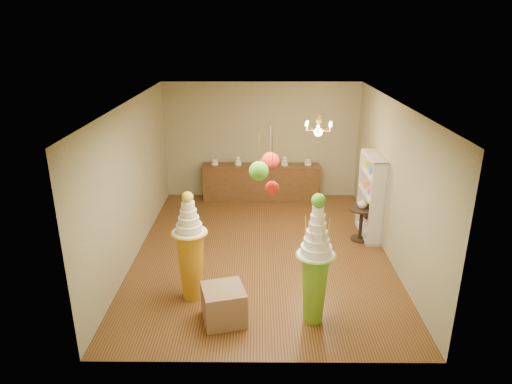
{
  "coord_description": "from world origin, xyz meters",
  "views": [
    {
      "loc": [
        -0.06,
        -8.28,
        4.33
      ],
      "look_at": [
        -0.12,
        0.0,
        1.28
      ],
      "focal_mm": 32.0,
      "sensor_mm": 36.0,
      "label": 1
    }
  ],
  "objects_px": {
    "pedestal_green": "(315,272)",
    "sideboard": "(261,182)",
    "round_table": "(361,219)",
    "pedestal_orange": "(191,256)"
  },
  "relations": [
    {
      "from": "pedestal_green",
      "to": "round_table",
      "type": "height_order",
      "value": "pedestal_green"
    },
    {
      "from": "pedestal_green",
      "to": "sideboard",
      "type": "distance_m",
      "value": 5.33
    },
    {
      "from": "sideboard",
      "to": "round_table",
      "type": "bearing_deg",
      "value": -49.13
    },
    {
      "from": "pedestal_orange",
      "to": "round_table",
      "type": "height_order",
      "value": "pedestal_orange"
    },
    {
      "from": "pedestal_green",
      "to": "pedestal_orange",
      "type": "height_order",
      "value": "pedestal_green"
    },
    {
      "from": "pedestal_orange",
      "to": "round_table",
      "type": "relative_size",
      "value": 2.58
    },
    {
      "from": "pedestal_green",
      "to": "sideboard",
      "type": "relative_size",
      "value": 0.69
    },
    {
      "from": "pedestal_green",
      "to": "round_table",
      "type": "relative_size",
      "value": 2.86
    },
    {
      "from": "pedestal_green",
      "to": "pedestal_orange",
      "type": "distance_m",
      "value": 2.06
    },
    {
      "from": "pedestal_orange",
      "to": "sideboard",
      "type": "height_order",
      "value": "pedestal_orange"
    }
  ]
}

